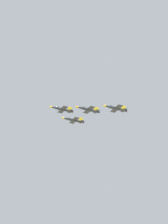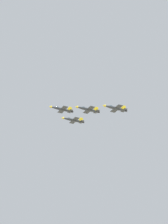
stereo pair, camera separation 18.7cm
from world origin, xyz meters
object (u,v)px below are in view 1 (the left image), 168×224
object	(u,v)px
jet_right_wingman	(73,120)
jet_left_outer	(115,108)
jet_lead	(62,109)
jet_left_wingman	(88,109)

from	to	relation	value
jet_right_wingman	jet_left_outer	size ratio (longest dim) A/B	1.00
jet_lead	jet_left_wingman	bearing A→B (deg)	139.21
jet_right_wingman	jet_left_outer	world-z (taller)	jet_right_wingman
jet_left_wingman	jet_right_wingman	world-z (taller)	jet_right_wingman
jet_left_wingman	jet_left_outer	bearing A→B (deg)	139.30
jet_lead	jet_left_outer	xyz separation A→B (m)	(35.55, -1.25, -4.00)
jet_lead	jet_left_outer	size ratio (longest dim) A/B	0.97
jet_right_wingman	jet_lead	bearing A→B (deg)	40.83
jet_lead	jet_right_wingman	size ratio (longest dim) A/B	0.97
jet_left_wingman	jet_left_outer	world-z (taller)	jet_left_wingman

